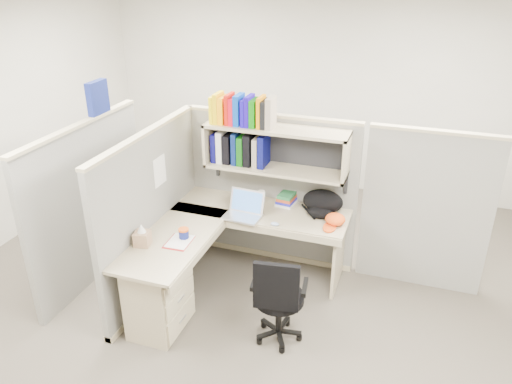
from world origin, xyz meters
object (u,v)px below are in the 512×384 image
at_px(desk, 188,273).
at_px(laptop, 242,206).
at_px(backpack, 322,204).
at_px(snack_canister, 184,233).
at_px(task_chair, 278,312).

height_order(desk, laptop, laptop).
bearing_deg(desk, laptop, 65.95).
height_order(laptop, backpack, laptop).
xyz_separation_m(backpack, snack_canister, (-1.07, -0.85, -0.07)).
distance_m(laptop, snack_canister, 0.65).
bearing_deg(laptop, backpack, 27.85).
height_order(desk, task_chair, task_chair).
bearing_deg(backpack, snack_canister, -160.53).
bearing_deg(backpack, desk, -155.04).
height_order(snack_canister, task_chair, task_chair).
xyz_separation_m(laptop, task_chair, (0.60, -0.75, -0.54)).
xyz_separation_m(backpack, task_chair, (-0.11, -1.06, -0.53)).
bearing_deg(snack_canister, backpack, 38.45).
height_order(backpack, task_chair, backpack).
height_order(laptop, task_chair, laptop).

